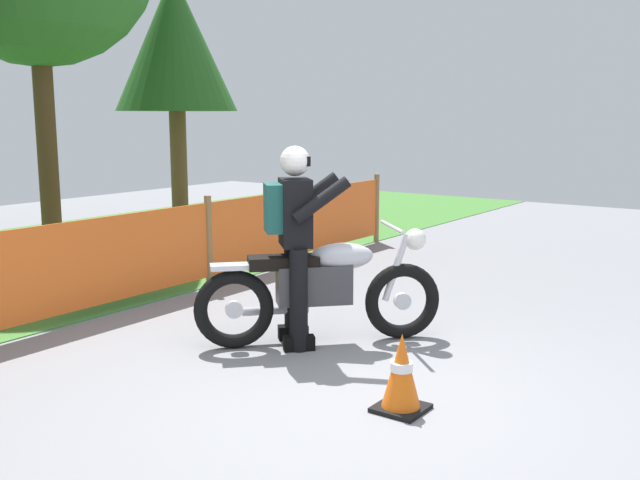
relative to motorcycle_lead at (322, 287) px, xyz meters
name	(u,v)px	position (x,y,z in m)	size (l,w,h in m)	color
ground	(341,398)	(-0.90, -0.81, -0.50)	(24.00, 24.00, 0.02)	gray
barrier_fence	(70,268)	(-0.90, 2.23, 0.05)	(11.05, 0.08, 1.05)	olive
tree_rightmost	(175,44)	(3.78, 5.68, 2.61)	(2.03, 2.03, 4.26)	brown
motorcycle_lead	(322,287)	(0.00, 0.00, 0.00)	(1.62, 1.56, 1.01)	black
rider_lead	(294,235)	(-0.17, 0.16, 0.46)	(0.77, 0.76, 1.69)	black
traffic_cone	(401,373)	(-0.88, -1.27, -0.23)	(0.32, 0.32, 0.53)	black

